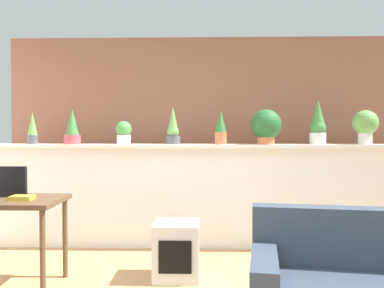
# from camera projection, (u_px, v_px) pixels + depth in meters

# --- Properties ---
(divider_wall) EXTENTS (4.76, 0.16, 1.13)m
(divider_wall) POSITION_uv_depth(u_px,v_px,m) (196.00, 197.00, 4.51)
(divider_wall) COLOR white
(divider_wall) RESTS_ON ground
(plant_shelf) EXTENTS (4.76, 0.29, 0.04)m
(plant_shelf) POSITION_uv_depth(u_px,v_px,m) (196.00, 146.00, 4.46)
(plant_shelf) COLOR white
(plant_shelf) RESTS_ON divider_wall
(brick_wall_behind) EXTENTS (4.76, 0.10, 2.50)m
(brick_wall_behind) POSITION_uv_depth(u_px,v_px,m) (197.00, 136.00, 5.09)
(brick_wall_behind) COLOR #935B47
(brick_wall_behind) RESTS_ON ground
(potted_plant_0) EXTENTS (0.11, 0.11, 0.37)m
(potted_plant_0) POSITION_uv_depth(u_px,v_px,m) (33.00, 128.00, 4.53)
(potted_plant_0) COLOR #4C4C51
(potted_plant_0) RESTS_ON plant_shelf
(potted_plant_1) EXTENTS (0.18, 0.18, 0.40)m
(potted_plant_1) POSITION_uv_depth(u_px,v_px,m) (72.00, 128.00, 4.48)
(potted_plant_1) COLOR #B7474C
(potted_plant_1) RESTS_ON plant_shelf
(potted_plant_2) EXTENTS (0.18, 0.18, 0.26)m
(potted_plant_2) POSITION_uv_depth(u_px,v_px,m) (124.00, 132.00, 4.49)
(potted_plant_2) COLOR silver
(potted_plant_2) RESTS_ON plant_shelf
(potted_plant_3) EXTENTS (0.16, 0.16, 0.43)m
(potted_plant_3) POSITION_uv_depth(u_px,v_px,m) (173.00, 129.00, 4.47)
(potted_plant_3) COLOR #4C4C51
(potted_plant_3) RESTS_ON plant_shelf
(potted_plant_4) EXTENTS (0.13, 0.13, 0.38)m
(potted_plant_4) POSITION_uv_depth(u_px,v_px,m) (221.00, 128.00, 4.40)
(potted_plant_4) COLOR #C66B42
(potted_plant_4) RESTS_ON plant_shelf
(potted_plant_5) EXTENTS (0.34, 0.34, 0.39)m
(potted_plant_5) POSITION_uv_depth(u_px,v_px,m) (266.00, 126.00, 4.40)
(potted_plant_5) COLOR #C66B42
(potted_plant_5) RESTS_ON plant_shelf
(potted_plant_6) EXTENTS (0.18, 0.18, 0.50)m
(potted_plant_6) POSITION_uv_depth(u_px,v_px,m) (318.00, 124.00, 4.45)
(potted_plant_6) COLOR silver
(potted_plant_6) RESTS_ON plant_shelf
(potted_plant_7) EXTENTS (0.28, 0.28, 0.38)m
(potted_plant_7) POSITION_uv_depth(u_px,v_px,m) (365.00, 125.00, 4.40)
(potted_plant_7) COLOR silver
(potted_plant_7) RESTS_ON plant_shelf
(tv_monitor) EXTENTS (0.44, 0.04, 0.26)m
(tv_monitor) POSITION_uv_depth(u_px,v_px,m) (1.00, 182.00, 3.40)
(tv_monitor) COLOR black
(tv_monitor) RESTS_ON desk
(side_cube_shelf) EXTENTS (0.40, 0.41, 0.50)m
(side_cube_shelf) POSITION_uv_depth(u_px,v_px,m) (177.00, 250.00, 3.55)
(side_cube_shelf) COLOR silver
(side_cube_shelf) RESTS_ON ground
(book_on_desk) EXTENTS (0.18, 0.13, 0.04)m
(book_on_desk) POSITION_uv_depth(u_px,v_px,m) (22.00, 198.00, 3.25)
(book_on_desk) COLOR gold
(book_on_desk) RESTS_ON desk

